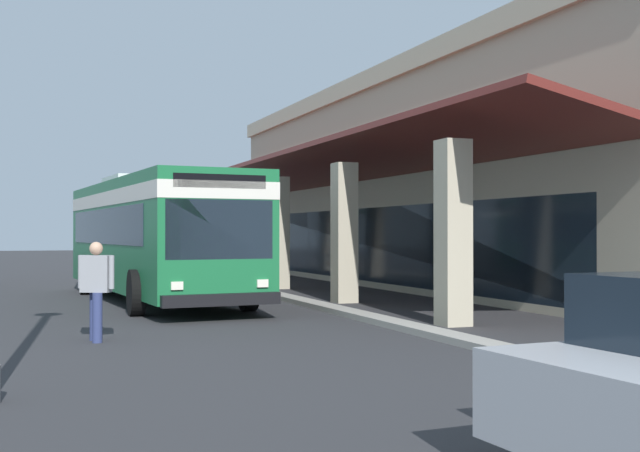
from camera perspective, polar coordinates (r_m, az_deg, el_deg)
The scene contains 6 objects.
ground at distance 29.32m, azimuth 3.69°, elevation -3.97°, with size 120.00×120.00×0.00m, color #2D2D30.
curb_strip at distance 25.67m, azimuth -5.31°, elevation -4.33°, with size 33.16×0.50×0.12m, color #9E998E.
plaza_building at distance 29.68m, azimuth 12.96°, elevation 2.94°, with size 27.93×14.64×7.10m.
transit_bus at distance 21.68m, azimuth -11.58°, elevation -0.29°, with size 11.38×3.45×3.34m.
pedestrian at distance 13.80m, azimuth -15.48°, elevation -4.08°, with size 0.48×0.54×1.63m.
potted_palm at distance 33.73m, azimuth -7.11°, elevation -2.31°, with size 2.05×2.02×2.86m.
Camera 1 is at (26.70, -3.99, 1.78)m, focal length 45.51 mm.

